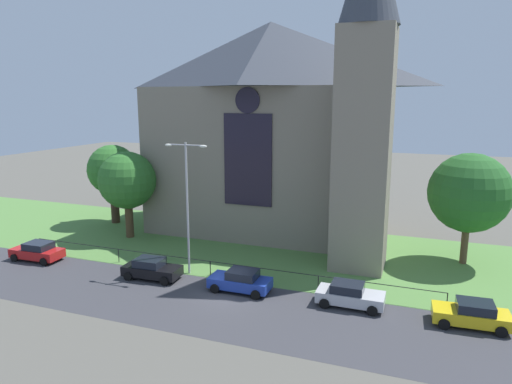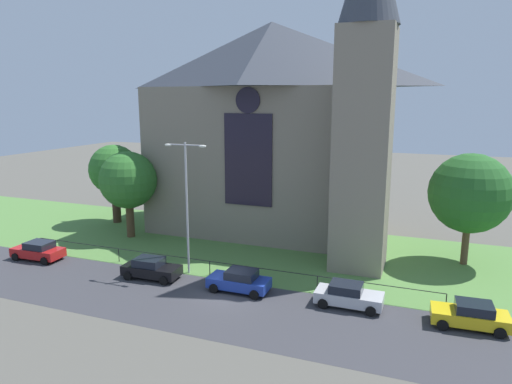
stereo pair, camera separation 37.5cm
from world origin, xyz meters
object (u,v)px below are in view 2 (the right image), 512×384
object	(u,v)px
tree_left_near	(128,180)
parked_car_silver	(348,295)
church_building	(277,127)
parked_car_black	(151,268)
tree_left_far	(114,170)
parked_car_blue	(240,281)
parked_car_red	(38,251)
parked_car_yellow	(471,315)
streetlamp_near	(187,193)
tree_right_far	(470,193)

from	to	relation	value
tree_left_near	parked_car_silver	bearing A→B (deg)	-19.39
church_building	parked_car_black	size ratio (longest dim) A/B	6.07
tree_left_far	parked_car_blue	xyz separation A→B (m)	(19.22, -11.91, -4.87)
parked_car_red	parked_car_yellow	size ratio (longest dim) A/B	0.99
church_building	tree_left_near	bearing A→B (deg)	-150.35
tree_left_near	parked_car_yellow	distance (m)	30.48
streetlamp_near	parked_car_black	world-z (taller)	streetlamp_near
parked_car_yellow	tree_left_far	bearing A→B (deg)	-22.28
tree_left_near	parked_car_blue	distance (m)	17.36
streetlamp_near	parked_car_yellow	distance (m)	20.09
tree_left_near	parked_car_blue	xyz separation A→B (m)	(14.66, -8.02, -4.70)
streetlamp_near	parked_car_silver	xyz separation A→B (m)	(12.25, -1.46, -5.39)
parked_car_red	tree_left_near	bearing A→B (deg)	-113.68
parked_car_silver	streetlamp_near	bearing A→B (deg)	173.24
tree_right_far	streetlamp_near	distance (m)	21.75
church_building	streetlamp_near	xyz separation A→B (m)	(-2.48, -13.26, -4.14)
tree_left_far	tree_left_near	xyz separation A→B (m)	(4.56, -3.88, -0.17)
streetlamp_near	parked_car_silver	distance (m)	13.46
church_building	parked_car_yellow	distance (m)	24.41
church_building	tree_left_near	xyz separation A→B (m)	(-12.25, -6.97, -4.82)
church_building	parked_car_yellow	bearing A→B (deg)	-41.66
tree_right_far	parked_car_silver	bearing A→B (deg)	-123.51
parked_car_black	parked_car_blue	world-z (taller)	same
tree_left_far	parked_car_silver	world-z (taller)	tree_left_far
church_building	parked_car_blue	xyz separation A→B (m)	(2.41, -15.00, -9.53)
streetlamp_near	church_building	bearing A→B (deg)	79.39
parked_car_red	tree_left_far	bearing A→B (deg)	-85.48
parked_car_silver	parked_car_yellow	distance (m)	7.03
church_building	parked_car_red	xyz separation A→B (m)	(-15.45, -15.02, -9.53)
tree_left_far	streetlamp_near	xyz separation A→B (m)	(14.32, -10.17, 0.52)
church_building	tree_left_far	bearing A→B (deg)	-169.59
tree_left_near	parked_car_silver	size ratio (longest dim) A/B	1.94
parked_car_black	parked_car_yellow	world-z (taller)	same
tree_left_near	parked_car_black	bearing A→B (deg)	-46.76
tree_left_far	parked_car_black	distance (m)	17.86
tree_left_far	tree_left_near	size ratio (longest dim) A/B	1.01
tree_left_near	parked_car_blue	bearing A→B (deg)	-28.70
tree_right_far	tree_left_near	size ratio (longest dim) A/B	1.09
streetlamp_near	parked_car_black	distance (m)	6.07
church_building	tree_right_far	bearing A→B (deg)	-12.26
church_building	parked_car_yellow	size ratio (longest dim) A/B	6.07
streetlamp_near	tree_left_far	bearing A→B (deg)	144.62
church_building	tree_left_far	world-z (taller)	church_building
tree_right_far	tree_left_near	bearing A→B (deg)	-173.64
tree_left_far	streetlamp_near	world-z (taller)	streetlamp_near
church_building	parked_car_black	distance (m)	18.46
parked_car_silver	parked_car_yellow	size ratio (longest dim) A/B	0.98
tree_right_far	parked_car_yellow	distance (m)	12.30
tree_left_far	parked_car_red	bearing A→B (deg)	-83.54
parked_car_black	parked_car_silver	size ratio (longest dim) A/B	1.02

